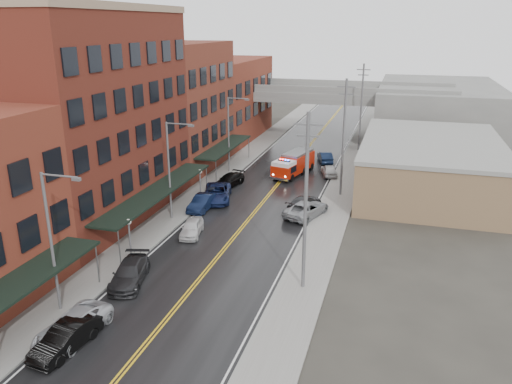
# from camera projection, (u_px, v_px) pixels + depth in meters

# --- Properties ---
(road) EXTENTS (11.00, 160.00, 0.02)m
(road) POSITION_uv_depth(u_px,v_px,m) (261.00, 205.00, 49.38)
(road) COLOR black
(road) RESTS_ON ground
(sidewalk_left) EXTENTS (3.00, 160.00, 0.15)m
(sidewalk_left) POSITION_uv_depth(u_px,v_px,m) (193.00, 197.00, 51.30)
(sidewalk_left) COLOR slate
(sidewalk_left) RESTS_ON ground
(sidewalk_right) EXTENTS (3.00, 160.00, 0.15)m
(sidewalk_right) POSITION_uv_depth(u_px,v_px,m) (335.00, 211.00, 47.41)
(sidewalk_right) COLOR slate
(sidewalk_right) RESTS_ON ground
(curb_left) EXTENTS (0.30, 160.00, 0.15)m
(curb_left) POSITION_uv_depth(u_px,v_px,m) (208.00, 199.00, 50.86)
(curb_left) COLOR gray
(curb_left) RESTS_ON ground
(curb_right) EXTENTS (0.30, 160.00, 0.15)m
(curb_right) POSITION_uv_depth(u_px,v_px,m) (317.00, 210.00, 47.85)
(curb_right) COLOR gray
(curb_right) RESTS_ON ground
(brick_building_b) EXTENTS (9.00, 20.00, 18.00)m
(brick_building_b) POSITION_uv_depth(u_px,v_px,m) (94.00, 120.00, 43.68)
(brick_building_b) COLOR maroon
(brick_building_b) RESTS_ON ground
(brick_building_c) EXTENTS (9.00, 15.00, 15.00)m
(brick_building_c) POSITION_uv_depth(u_px,v_px,m) (179.00, 107.00, 60.07)
(brick_building_c) COLOR brown
(brick_building_c) RESTS_ON ground
(brick_building_far) EXTENTS (9.00, 20.00, 12.00)m
(brick_building_far) POSITION_uv_depth(u_px,v_px,m) (227.00, 99.00, 76.46)
(brick_building_far) COLOR brown
(brick_building_far) RESTS_ON ground
(tan_building) EXTENTS (14.00, 22.00, 5.00)m
(tan_building) POSITION_uv_depth(u_px,v_px,m) (430.00, 167.00, 53.42)
(tan_building) COLOR olive
(tan_building) RESTS_ON ground
(right_far_block) EXTENTS (18.00, 30.00, 8.00)m
(right_far_block) POSITION_uv_depth(u_px,v_px,m) (437.00, 110.00, 79.68)
(right_far_block) COLOR slate
(right_far_block) RESTS_ON ground
(awning_1) EXTENTS (2.60, 18.00, 3.09)m
(awning_1) POSITION_uv_depth(u_px,v_px,m) (158.00, 191.00, 44.05)
(awning_1) COLOR black
(awning_1) RESTS_ON ground
(awning_2) EXTENTS (2.60, 13.00, 3.09)m
(awning_2) POSITION_uv_depth(u_px,v_px,m) (225.00, 147.00, 59.97)
(awning_2) COLOR black
(awning_2) RESTS_ON ground
(globe_lamp_1) EXTENTS (0.44, 0.44, 3.12)m
(globe_lamp_1) POSITION_uv_depth(u_px,v_px,m) (129.00, 229.00, 37.61)
(globe_lamp_1) COLOR #59595B
(globe_lamp_1) RESTS_ON ground
(globe_lamp_2) EXTENTS (0.44, 0.44, 3.12)m
(globe_lamp_2) POSITION_uv_depth(u_px,v_px,m) (200.00, 177.00, 50.34)
(globe_lamp_2) COLOR #59595B
(globe_lamp_2) RESTS_ON ground
(street_lamp_0) EXTENTS (2.64, 0.22, 9.00)m
(street_lamp_0) POSITION_uv_depth(u_px,v_px,m) (53.00, 235.00, 29.46)
(street_lamp_0) COLOR #59595B
(street_lamp_0) RESTS_ON ground
(street_lamp_1) EXTENTS (2.64, 0.22, 9.00)m
(street_lamp_1) POSITION_uv_depth(u_px,v_px,m) (171.00, 165.00, 44.01)
(street_lamp_1) COLOR #59595B
(street_lamp_1) RESTS_ON ground
(street_lamp_2) EXTENTS (2.64, 0.22, 9.00)m
(street_lamp_2) POSITION_uv_depth(u_px,v_px,m) (231.00, 130.00, 58.56)
(street_lamp_2) COLOR #59595B
(street_lamp_2) RESTS_ON ground
(utility_pole_0) EXTENTS (1.80, 0.24, 12.00)m
(utility_pole_0) POSITION_uv_depth(u_px,v_px,m) (306.00, 201.00, 31.81)
(utility_pole_0) COLOR #59595B
(utility_pole_0) RESTS_ON ground
(utility_pole_1) EXTENTS (1.80, 0.24, 12.00)m
(utility_pole_1) POSITION_uv_depth(u_px,v_px,m) (344.00, 136.00, 49.99)
(utility_pole_1) COLOR #59595B
(utility_pole_1) RESTS_ON ground
(utility_pole_2) EXTENTS (1.80, 0.24, 12.00)m
(utility_pole_2) POSITION_uv_depth(u_px,v_px,m) (361.00, 106.00, 68.18)
(utility_pole_2) COLOR #59595B
(utility_pole_2) RESTS_ON ground
(overpass) EXTENTS (40.00, 10.00, 7.50)m
(overpass) POSITION_uv_depth(u_px,v_px,m) (318.00, 99.00, 76.56)
(overpass) COLOR slate
(overpass) RESTS_ON ground
(fire_truck) EXTENTS (4.19, 7.51, 2.62)m
(fire_truck) POSITION_uv_depth(u_px,v_px,m) (293.00, 163.00, 58.65)
(fire_truck) COLOR #B11C08
(fire_truck) RESTS_ON ground
(parked_car_left_1) EXTENTS (2.00, 4.58, 1.46)m
(parked_car_left_1) POSITION_uv_depth(u_px,v_px,m) (66.00, 338.00, 27.18)
(parked_car_left_1) COLOR black
(parked_car_left_1) RESTS_ON ground
(parked_car_left_2) EXTENTS (2.67, 5.26, 1.42)m
(parked_car_left_2) POSITION_uv_depth(u_px,v_px,m) (73.00, 326.00, 28.29)
(parked_car_left_2) COLOR #AFB2B8
(parked_car_left_2) RESTS_ON ground
(parked_car_left_3) EXTENTS (3.26, 5.37, 1.46)m
(parked_car_left_3) POSITION_uv_depth(u_px,v_px,m) (130.00, 273.00, 34.30)
(parked_car_left_3) COLOR black
(parked_car_left_3) RESTS_ON ground
(parked_car_left_4) EXTENTS (2.30, 4.14, 1.33)m
(parked_car_left_4) POSITION_uv_depth(u_px,v_px,m) (192.00, 228.00, 42.12)
(parked_car_left_4) COLOR silver
(parked_car_left_4) RESTS_ON ground
(parked_car_left_5) EXTENTS (1.67, 4.47, 1.46)m
(parked_car_left_5) POSITION_uv_depth(u_px,v_px,m) (203.00, 203.00, 47.85)
(parked_car_left_5) COLOR black
(parked_car_left_5) RESTS_ON ground
(parked_car_left_6) EXTENTS (4.09, 6.21, 1.59)m
(parked_car_left_6) POSITION_uv_depth(u_px,v_px,m) (217.00, 193.00, 50.39)
(parked_car_left_6) COLOR #111C42
(parked_car_left_6) RESTS_ON ground
(parked_car_left_7) EXTENTS (2.82, 4.89, 1.33)m
(parked_car_left_7) POSITION_uv_depth(u_px,v_px,m) (229.00, 180.00, 54.86)
(parked_car_left_7) COLOR black
(parked_car_left_7) RESTS_ON ground
(parked_car_right_0) EXTENTS (4.10, 5.83, 1.48)m
(parked_car_right_0) POSITION_uv_depth(u_px,v_px,m) (307.00, 209.00, 46.20)
(parked_car_right_0) COLOR gray
(parked_car_right_0) RESTS_ON ground
(parked_car_right_1) EXTENTS (3.09, 5.12, 1.39)m
(parked_car_right_1) POSITION_uv_depth(u_px,v_px,m) (304.00, 203.00, 47.82)
(parked_car_right_1) COLOR #27272A
(parked_car_right_1) RESTS_ON ground
(parked_car_right_2) EXTENTS (2.66, 4.21, 1.34)m
(parked_car_right_2) POSITION_uv_depth(u_px,v_px,m) (329.00, 170.00, 58.57)
(parked_car_right_2) COLOR #B4B4B4
(parked_car_right_2) RESTS_ON ground
(parked_car_right_3) EXTENTS (2.71, 4.45, 1.39)m
(parked_car_right_3) POSITION_uv_depth(u_px,v_px,m) (325.00, 157.00, 64.39)
(parked_car_right_3) COLOR black
(parked_car_right_3) RESTS_ON ground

